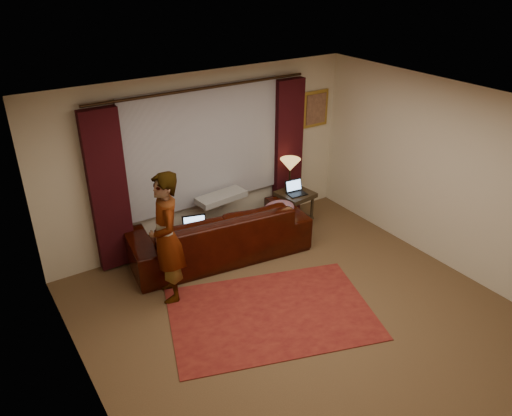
{
  "coord_description": "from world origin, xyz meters",
  "views": [
    {
      "loc": [
        -3.15,
        -3.79,
        4.05
      ],
      "look_at": [
        0.1,
        1.2,
        1.0
      ],
      "focal_mm": 35.0,
      "sensor_mm": 36.0,
      "label": 1
    }
  ],
  "objects_px": {
    "laptop_table": "(297,188)",
    "person": "(167,238)",
    "tiffany_lamp": "(290,174)",
    "laptop_sofa": "(196,228)",
    "sofa": "(218,223)",
    "end_table": "(295,209)"
  },
  "relations": [
    {
      "from": "laptop_sofa",
      "to": "person",
      "type": "bearing_deg",
      "value": -128.7
    },
    {
      "from": "tiffany_lamp",
      "to": "laptop_table",
      "type": "height_order",
      "value": "tiffany_lamp"
    },
    {
      "from": "laptop_sofa",
      "to": "laptop_table",
      "type": "xyz_separation_m",
      "value": [
        1.91,
        0.19,
        0.05
      ]
    },
    {
      "from": "laptop_sofa",
      "to": "person",
      "type": "height_order",
      "value": "person"
    },
    {
      "from": "person",
      "to": "tiffany_lamp",
      "type": "bearing_deg",
      "value": 120.34
    },
    {
      "from": "sofa",
      "to": "tiffany_lamp",
      "type": "relative_size",
      "value": 4.96
    },
    {
      "from": "laptop_table",
      "to": "person",
      "type": "distance_m",
      "value": 2.58
    },
    {
      "from": "tiffany_lamp",
      "to": "person",
      "type": "distance_m",
      "value": 2.65
    },
    {
      "from": "sofa",
      "to": "tiffany_lamp",
      "type": "bearing_deg",
      "value": -162.39
    },
    {
      "from": "laptop_sofa",
      "to": "person",
      "type": "distance_m",
      "value": 0.76
    },
    {
      "from": "tiffany_lamp",
      "to": "person",
      "type": "bearing_deg",
      "value": -162.04
    },
    {
      "from": "end_table",
      "to": "tiffany_lamp",
      "type": "relative_size",
      "value": 1.12
    },
    {
      "from": "end_table",
      "to": "tiffany_lamp",
      "type": "xyz_separation_m",
      "value": [
        -0.01,
        0.16,
        0.56
      ]
    },
    {
      "from": "laptop_table",
      "to": "tiffany_lamp",
      "type": "bearing_deg",
      "value": 91.78
    },
    {
      "from": "laptop_table",
      "to": "person",
      "type": "xyz_separation_m",
      "value": [
        -2.51,
        -0.6,
        0.18
      ]
    },
    {
      "from": "laptop_sofa",
      "to": "laptop_table",
      "type": "relative_size",
      "value": 1.13
    },
    {
      "from": "laptop_sofa",
      "to": "tiffany_lamp",
      "type": "bearing_deg",
      "value": 29.04
    },
    {
      "from": "tiffany_lamp",
      "to": "person",
      "type": "xyz_separation_m",
      "value": [
        -2.52,
        -0.82,
        0.02
      ]
    },
    {
      "from": "sofa",
      "to": "end_table",
      "type": "height_order",
      "value": "sofa"
    },
    {
      "from": "laptop_sofa",
      "to": "laptop_table",
      "type": "distance_m",
      "value": 1.92
    },
    {
      "from": "sofa",
      "to": "laptop_table",
      "type": "distance_m",
      "value": 1.49
    },
    {
      "from": "end_table",
      "to": "person",
      "type": "distance_m",
      "value": 2.68
    }
  ]
}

